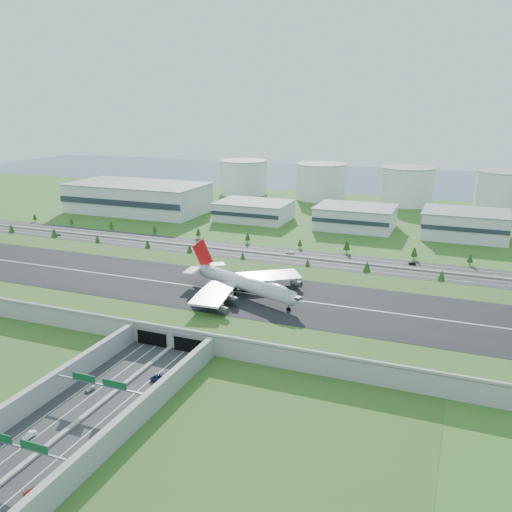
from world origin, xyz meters
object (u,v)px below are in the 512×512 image
at_px(car_2, 158,377).
at_px(boeing_747, 244,283).
at_px(car_5, 412,263).
at_px(car_1, 29,435).
at_px(car_7, 290,253).
at_px(car_3, 34,491).
at_px(car_0, 90,389).
at_px(fuel_tank_a, 244,178).
at_px(car_4, 59,234).

bearing_deg(car_2, boeing_747, -82.22).
relative_size(boeing_747, car_5, 15.22).
height_order(car_1, car_7, car_7).
relative_size(boeing_747, car_3, 13.05).
height_order(car_0, car_2, car_2).
bearing_deg(car_0, fuel_tank_a, 115.56).
xyz_separation_m(fuel_tank_a, car_1, (111.92, -428.03, -16.61)).
bearing_deg(car_7, car_3, 9.21).
height_order(car_4, car_5, car_5).
xyz_separation_m(car_1, car_2, (16.66, 44.27, 0.07)).
bearing_deg(boeing_747, car_4, 177.24).
relative_size(car_0, car_1, 0.85).
xyz_separation_m(car_3, car_4, (-184.66, 222.03, -0.07)).
relative_size(car_1, car_2, 0.77).
relative_size(boeing_747, car_0, 17.30).
bearing_deg(fuel_tank_a, car_0, -74.42).
xyz_separation_m(car_2, car_5, (68.90, 178.90, -0.10)).
bearing_deg(car_7, car_1, 4.51).
bearing_deg(car_5, fuel_tank_a, -143.76).
xyz_separation_m(boeing_747, car_5, (65.08, 108.27, -13.49)).
xyz_separation_m(fuel_tank_a, boeing_747, (132.39, -313.14, -3.15)).
relative_size(car_1, car_7, 0.79).
relative_size(car_2, car_4, 1.49).
bearing_deg(car_3, car_0, -52.91).
distance_m(car_1, car_3, 25.99).
xyz_separation_m(car_0, car_1, (0.58, -28.63, 0.09)).
height_order(boeing_747, car_4, boeing_747).
bearing_deg(car_5, car_7, -94.08).
relative_size(fuel_tank_a, boeing_747, 0.73).
bearing_deg(car_1, car_3, -38.12).
distance_m(fuel_tank_a, boeing_747, 339.99).
height_order(car_1, car_5, car_1).
xyz_separation_m(car_0, car_2, (17.24, 15.64, 0.17)).
height_order(boeing_747, car_1, boeing_747).
distance_m(car_1, car_4, 262.96).
distance_m(car_0, car_5, 212.76).
height_order(fuel_tank_a, car_4, fuel_tank_a).
bearing_deg(car_4, car_3, -122.43).
bearing_deg(car_2, car_5, -100.19).
bearing_deg(fuel_tank_a, car_1, -75.35).
bearing_deg(car_7, car_0, 3.97).
distance_m(boeing_747, car_1, 117.48).
relative_size(fuel_tank_a, car_0, 12.64).
xyz_separation_m(car_1, car_3, (18.65, -18.10, -0.01)).
height_order(car_2, car_3, car_2).
xyz_separation_m(fuel_tank_a, car_5, (197.47, -204.86, -16.64)).
height_order(car_3, car_5, car_3).
height_order(car_0, car_1, car_1).
bearing_deg(car_5, car_0, -31.59).
height_order(car_0, car_3, car_3).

